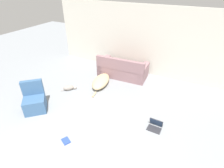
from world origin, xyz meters
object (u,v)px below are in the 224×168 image
Objects in this scene: laptop_open at (155,125)px; cat at (69,88)px; book_blue at (66,141)px; side_chair at (35,101)px; couch at (123,70)px; dog at (101,81)px.

cat is at bearing 174.31° from laptop_open.
book_blue is (1.32, -1.75, -0.07)m from cat.
cat is 1.26m from side_chair.
book_blue is at bearing 88.91° from couch.
side_chair reaches higher than cat.
laptop_open is (2.26, -1.17, -0.07)m from dog.
cat is at bearing 125.31° from dog.
book_blue is at bearing -98.81° from cat.
cat is 1.26× the size of laptop_open.
side_chair is (-3.23, -0.86, 0.21)m from laptop_open.
side_chair reaches higher than dog.
couch is 7.10× the size of book_blue.
couch is 3.46m from book_blue.
book_blue is 0.31× the size of side_chair.
cat is (-1.18, -1.70, -0.19)m from couch.
dog is at bearing 102.21° from book_blue.
couch is 2.08m from cat.
dog is at bearing 20.98° from side_chair.
dog is at bearing 0.47° from cat.
laptop_open reaches higher than book_blue.
laptop_open is (3.03, -0.36, -0.01)m from cat.
side_chair is (-1.38, -2.93, 0.01)m from couch.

